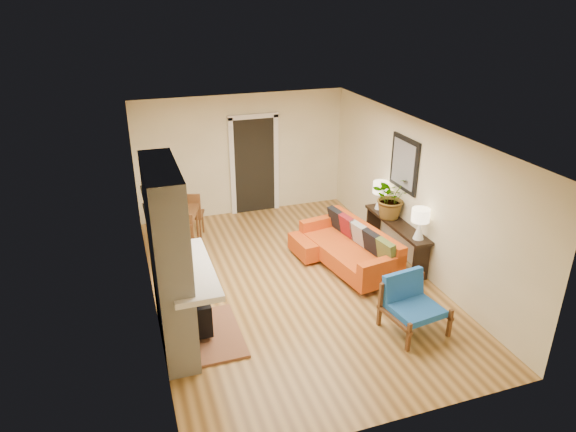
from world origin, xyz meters
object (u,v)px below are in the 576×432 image
at_px(blue_chair, 411,301).
at_px(ottoman, 314,245).
at_px(sofa, 353,248).
at_px(houseplant, 391,197).
at_px(lamp_near, 420,220).
at_px(dining_table, 181,221).
at_px(lamp_far, 381,192).
at_px(console_table, 396,230).

bearing_deg(blue_chair, ottoman, 101.15).
distance_m(sofa, houseplant, 1.17).
bearing_deg(lamp_near, ottoman, 136.46).
distance_m(ottoman, blue_chair, 2.58).
relative_size(dining_table, lamp_far, 3.49).
relative_size(lamp_near, lamp_far, 1.00).
xyz_separation_m(ottoman, console_table, (1.35, -0.59, 0.36)).
relative_size(blue_chair, lamp_far, 1.62).
height_order(console_table, houseplant, houseplant).
bearing_deg(ottoman, blue_chair, -78.85).
distance_m(sofa, blue_chair, 1.94).
xyz_separation_m(dining_table, lamp_near, (3.64, -2.16, 0.41)).
relative_size(dining_table, console_table, 1.02).
bearing_deg(console_table, lamp_far, 90.00).
xyz_separation_m(sofa, ottoman, (-0.50, 0.58, -0.14)).
height_order(lamp_near, lamp_far, same).
xyz_separation_m(sofa, houseplant, (0.84, 0.25, 0.77)).
xyz_separation_m(dining_table, console_table, (3.64, -1.47, -0.07)).
distance_m(blue_chair, console_table, 2.11).
bearing_deg(lamp_far, blue_chair, -108.20).
bearing_deg(dining_table, ottoman, -20.91).
relative_size(console_table, lamp_far, 3.43).
distance_m(sofa, lamp_near, 1.31).
relative_size(ottoman, blue_chair, 0.94).
relative_size(blue_chair, console_table, 0.47).
xyz_separation_m(sofa, lamp_near, (0.85, -0.70, 0.71)).
bearing_deg(dining_table, houseplant, -18.40).
bearing_deg(sofa, blue_chair, -90.10).
bearing_deg(dining_table, lamp_near, -30.65).
xyz_separation_m(console_table, lamp_near, (0.00, -0.69, 0.49)).
bearing_deg(houseplant, console_table, -87.77).
distance_m(lamp_near, lamp_far, 1.37).
height_order(sofa, console_table, sofa).
bearing_deg(console_table, sofa, 179.37).
distance_m(dining_table, lamp_far, 3.75).
height_order(dining_table, houseplant, houseplant).
relative_size(dining_table, lamp_near, 3.49).
relative_size(ottoman, lamp_far, 1.52).
xyz_separation_m(console_table, houseplant, (-0.01, 0.26, 0.55)).
bearing_deg(sofa, houseplant, 16.39).
distance_m(sofa, dining_table, 3.16).
relative_size(blue_chair, houseplant, 1.09).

